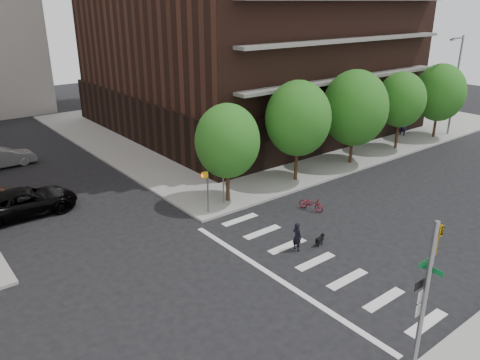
# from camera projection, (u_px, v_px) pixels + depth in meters

# --- Properties ---
(ground) EXTENTS (120.00, 120.00, 0.00)m
(ground) POSITION_uv_depth(u_px,v_px,m) (270.00, 283.00, 21.27)
(ground) COLOR black
(ground) RESTS_ON ground
(sidewalk_ne) EXTENTS (39.00, 33.00, 0.15)m
(sidewalk_ne) POSITION_uv_depth(u_px,v_px,m) (267.00, 119.00, 50.32)
(sidewalk_ne) COLOR gray
(sidewalk_ne) RESTS_ON ground
(crosswalk) EXTENTS (3.85, 13.00, 0.01)m
(crosswalk) POSITION_uv_depth(u_px,v_px,m) (304.00, 267.00, 22.55)
(crosswalk) COLOR silver
(crosswalk) RESTS_ON ground
(tree_a) EXTENTS (4.00, 4.00, 5.90)m
(tree_a) POSITION_uv_depth(u_px,v_px,m) (227.00, 141.00, 28.36)
(tree_a) COLOR #301E11
(tree_a) RESTS_ON sidewalk_ne
(tree_b) EXTENTS (4.50, 4.50, 6.65)m
(tree_b) POSITION_uv_depth(u_px,v_px,m) (298.00, 119.00, 31.65)
(tree_b) COLOR #301E11
(tree_b) RESTS_ON sidewalk_ne
(tree_c) EXTENTS (5.00, 5.00, 6.80)m
(tree_c) POSITION_uv_depth(u_px,v_px,m) (355.00, 108.00, 35.16)
(tree_c) COLOR #301E11
(tree_c) RESTS_ON sidewalk_ne
(tree_d) EXTENTS (4.00, 4.00, 6.20)m
(tree_d) POSITION_uv_depth(u_px,v_px,m) (401.00, 100.00, 38.67)
(tree_d) COLOR #301E11
(tree_d) RESTS_ON sidewalk_ne
(tree_e) EXTENTS (4.50, 4.50, 6.35)m
(tree_e) POSITION_uv_depth(u_px,v_px,m) (440.00, 93.00, 42.18)
(tree_e) COLOR #301E11
(tree_e) RESTS_ON sidewalk_ne
(traffic_signal) EXTENTS (0.90, 0.75, 6.00)m
(traffic_signal) POSITION_uv_depth(u_px,v_px,m) (421.00, 321.00, 14.55)
(traffic_signal) COLOR slate
(traffic_signal) RESTS_ON sidewalk_s
(pedestrian_signal) EXTENTS (2.18, 0.67, 2.60)m
(pedestrian_signal) POSITION_uv_depth(u_px,v_px,m) (211.00, 184.00, 27.75)
(pedestrian_signal) COLOR slate
(pedestrian_signal) RESTS_ON sidewalk_ne
(streetlamp) EXTENTS (2.14, 0.22, 9.00)m
(streetlamp) POSITION_uv_depth(u_px,v_px,m) (455.00, 79.00, 42.64)
(streetlamp) COLOR slate
(streetlamp) RESTS_ON sidewalk_ne
(parked_car_black) EXTENTS (2.87, 5.94, 1.63)m
(parked_car_black) POSITION_uv_depth(u_px,v_px,m) (26.00, 202.00, 27.80)
(parked_car_black) COLOR black
(parked_car_black) RESTS_ON ground
(parked_car_silver) EXTENTS (1.74, 4.60, 1.50)m
(parked_car_silver) POSITION_uv_depth(u_px,v_px,m) (3.00, 158.00, 35.80)
(parked_car_silver) COLOR #A1A5A8
(parked_car_silver) RESTS_ON ground
(scooter) EXTENTS (1.00, 1.72, 0.86)m
(scooter) POSITION_uv_depth(u_px,v_px,m) (311.00, 204.00, 28.52)
(scooter) COLOR maroon
(scooter) RESTS_ON ground
(dog_walker) EXTENTS (0.57, 0.38, 1.54)m
(dog_walker) POSITION_uv_depth(u_px,v_px,m) (297.00, 237.00, 23.81)
(dog_walker) COLOR black
(dog_walker) RESTS_ON ground
(dog) EXTENTS (0.67, 0.29, 0.55)m
(dog) POSITION_uv_depth(u_px,v_px,m) (320.00, 239.00, 24.44)
(dog) COLOR black
(dog) RESTS_ON ground
(pedestrian_far) EXTENTS (0.95, 0.77, 1.82)m
(pedestrian_far) POSITION_uv_depth(u_px,v_px,m) (403.00, 126.00, 43.60)
(pedestrian_far) COLOR navy
(pedestrian_far) RESTS_ON sidewalk_ne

